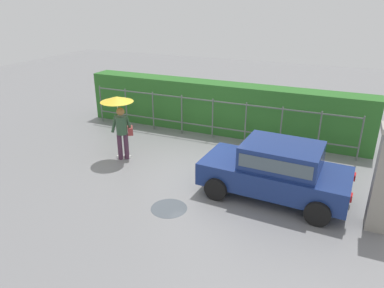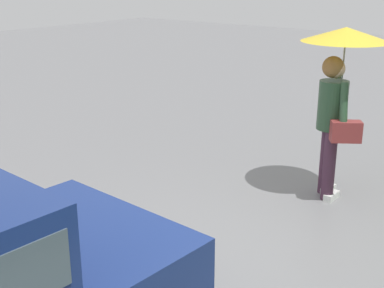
{
  "view_description": "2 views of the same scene",
  "coord_description": "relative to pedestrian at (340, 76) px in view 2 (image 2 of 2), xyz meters",
  "views": [
    {
      "loc": [
        3.84,
        -8.87,
        4.86
      ],
      "look_at": [
        0.23,
        -0.59,
        1.12
      ],
      "focal_mm": 33.47,
      "sensor_mm": 36.0,
      "label": 1
    },
    {
      "loc": [
        3.33,
        2.28,
        2.64
      ],
      "look_at": [
        -0.16,
        -0.49,
        1.17
      ],
      "focal_mm": 49.05,
      "sensor_mm": 36.0,
      "label": 2
    }
  ],
  "objects": [
    {
      "name": "ground_plane",
      "position": [
        2.42,
        0.11,
        -1.49
      ],
      "size": [
        40.0,
        40.0,
        0.0
      ],
      "primitive_type": "plane",
      "color": "slate"
    },
    {
      "name": "pedestrian",
      "position": [
        0.0,
        0.0,
        0.0
      ],
      "size": [
        1.02,
        1.02,
        2.04
      ],
      "rotation": [
        0.0,
        0.0,
        2.18
      ],
      "color": "#47283D",
      "rests_on": "ground"
    },
    {
      "name": "puddle_near",
      "position": [
        2.72,
        -2.06,
        -1.49
      ],
      "size": [
        0.91,
        0.91,
        0.0
      ],
      "primitive_type": "cylinder",
      "color": "#4C545B",
      "rests_on": "ground"
    }
  ]
}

